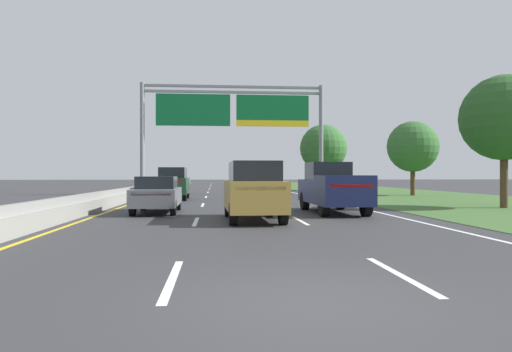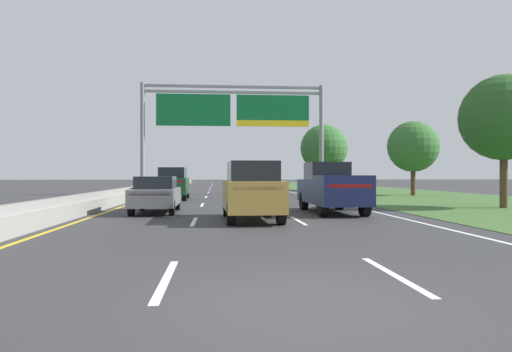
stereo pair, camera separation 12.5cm
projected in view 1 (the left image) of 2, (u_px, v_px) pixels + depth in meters
ground_plane at (229, 193)px, 40.86m from camera, size 220.00×220.00×0.00m
lane_striping at (229, 193)px, 40.40m from camera, size 11.96×106.00×0.01m
grass_verge_right at (383, 193)px, 42.08m from camera, size 14.00×110.00×0.02m
median_barrier_concrete at (152, 190)px, 40.28m from camera, size 0.60×110.00×0.85m
overhead_sign_gantry at (233, 116)px, 38.16m from camera, size 15.06×0.42×9.10m
pickup_truck_navy at (332, 188)px, 20.13m from camera, size 2.07×5.42×2.20m
car_red_right_lane_sedan at (257, 182)px, 55.57m from camera, size 1.88×4.42×1.57m
car_gold_centre_lane_suv at (253, 190)px, 16.72m from camera, size 2.00×4.74×2.11m
car_grey_left_lane_sedan at (157, 194)px, 20.05m from camera, size 1.87×4.42×1.57m
car_darkgreen_left_lane_suv at (173, 183)px, 30.67m from camera, size 1.93×4.71×2.11m
roadside_tree_near at (504, 118)px, 22.77m from camera, size 4.18×4.18×6.53m
roadside_tree_mid at (413, 147)px, 36.40m from camera, size 3.98×3.98×5.83m
roadside_tree_far at (323, 148)px, 47.33m from camera, size 4.77×4.77×6.74m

